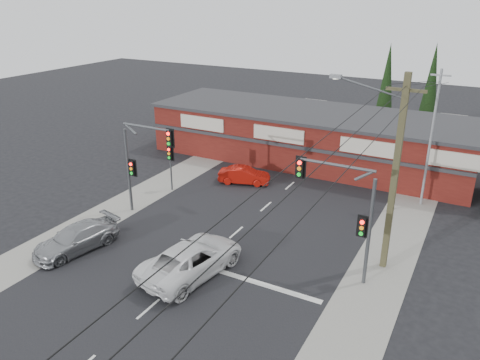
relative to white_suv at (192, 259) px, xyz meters
The scene contains 18 objects.
ground 2.42m from the white_suv, 92.41° to the left, with size 120.00×120.00×0.00m, color black.
road_strip 7.32m from the white_suv, 90.75° to the left, with size 14.00×70.00×0.01m, color black.
verge_left 11.29m from the white_suv, 139.76° to the left, with size 3.00×70.00×0.02m, color gray.
verge_right 11.15m from the white_suv, 40.88° to the left, with size 3.00×70.00×0.02m, color gray.
stop_line 3.58m from the white_suv, 12.83° to the left, with size 6.50×0.35×0.01m, color silver.
white_suv is the anchor object (origin of this frame).
silver_suv 6.97m from the white_suv, behind, with size 1.97×4.86×1.41m, color #96989B.
red_sedan 12.36m from the white_suv, 105.60° to the left, with size 1.32×3.77×1.24m, color #AE130A.
lane_dashes 4.88m from the white_suv, 91.14° to the left, with size 0.12×42.67×0.01m.
shop_building 19.34m from the white_suv, 93.24° to the left, with size 27.30×8.40×4.22m.
conifer_near 26.90m from the white_suv, 82.62° to the left, with size 1.80×1.80×9.25m.
conifer_far 29.48m from the white_suv, 76.28° to the left, with size 1.80×1.80×9.25m.
traffic_mast_left 8.40m from the white_suv, 146.74° to the left, with size 3.77×0.27×5.97m.
traffic_mast_right 8.14m from the white_suv, 25.85° to the left, with size 3.96×0.27×5.97m.
pedestal_signal 11.15m from the white_suv, 131.38° to the left, with size 0.55×0.27×3.38m.
utility_pole 10.81m from the white_suv, 32.48° to the left, with size 4.38×0.59×10.00m.
steel_pole 17.27m from the white_suv, 58.05° to the left, with size 1.20×0.16×9.00m.
power_lines 11.74m from the white_suv, ahead, with size 2.01×29.00×1.22m.
Camera 1 is at (11.90, -18.99, 13.28)m, focal length 35.00 mm.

